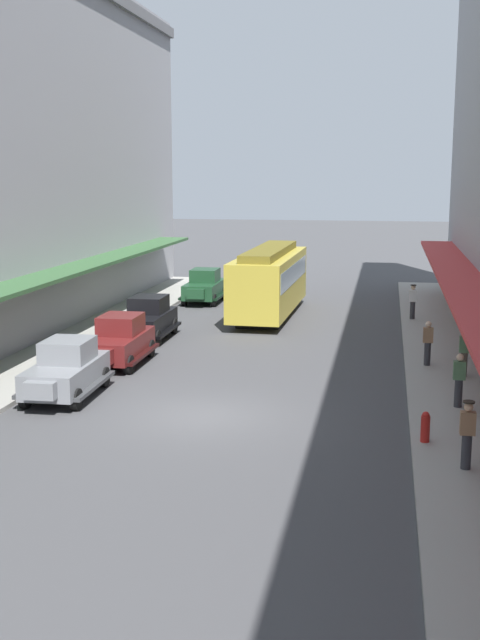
{
  "coord_description": "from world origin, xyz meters",
  "views": [
    {
      "loc": [
        5.21,
        -22.28,
        7.1
      ],
      "look_at": [
        0.0,
        6.0,
        1.8
      ],
      "focal_mm": 44.92,
      "sensor_mm": 36.0,
      "label": 1
    }
  ],
  "objects": [
    {
      "name": "ground_plane",
      "position": [
        0.0,
        0.0,
        0.0
      ],
      "size": [
        200.0,
        200.0,
        0.0
      ],
      "primitive_type": "plane",
      "color": "#424244"
    },
    {
      "name": "sidewalk_right",
      "position": [
        7.5,
        0.0,
        0.07
      ],
      "size": [
        3.0,
        60.0,
        0.15
      ],
      "primitive_type": "cube",
      "color": "#99968E",
      "rests_on": "ground"
    },
    {
      "name": "parked_car_0",
      "position": [
        -4.78,
        1.19,
        0.94
      ],
      "size": [
        2.26,
        4.3,
        1.84
      ],
      "color": "slate",
      "rests_on": "ground"
    },
    {
      "name": "parked_car_1",
      "position": [
        -4.71,
        20.64,
        0.94
      ],
      "size": [
        2.19,
        4.28,
        1.84
      ],
      "color": "#193D23",
      "rests_on": "ground"
    },
    {
      "name": "parked_car_2",
      "position": [
        -4.58,
        5.79,
        0.94
      ],
      "size": [
        2.18,
        4.27,
        1.84
      ],
      "color": "#591919",
      "rests_on": "ground"
    },
    {
      "name": "parked_car_3",
      "position": [
        -4.9,
        10.46,
        0.94
      ],
      "size": [
        2.16,
        4.27,
        1.84
      ],
      "color": "black",
      "rests_on": "ground"
    },
    {
      "name": "streetcar",
      "position": [
        -0.51,
        16.87,
        1.9
      ],
      "size": [
        2.71,
        9.65,
        3.46
      ],
      "color": "gold",
      "rests_on": "ground"
    },
    {
      "name": "fire_hydrant",
      "position": [
        6.35,
        -1.67,
        0.56
      ],
      "size": [
        0.24,
        0.24,
        0.82
      ],
      "color": "#B21E19",
      "rests_on": "sidewalk_right"
    },
    {
      "name": "pedestrian_0",
      "position": [
        7.46,
        1.78,
        0.99
      ],
      "size": [
        0.36,
        0.24,
        1.64
      ],
      "color": "#2D2D33",
      "rests_on": "sidewalk_right"
    },
    {
      "name": "pedestrian_1",
      "position": [
        7.95,
        5.6,
        0.99
      ],
      "size": [
        0.36,
        0.24,
        1.64
      ],
      "color": "#4C4238",
      "rests_on": "sidewalk_right"
    },
    {
      "name": "pedestrian_2",
      "position": [
        7.22,
        -3.49,
        1.01
      ],
      "size": [
        0.36,
        0.28,
        1.67
      ],
      "color": "#2D2D33",
      "rests_on": "sidewalk_right"
    },
    {
      "name": "pedestrian_3",
      "position": [
        6.79,
        7.06,
        0.99
      ],
      "size": [
        0.36,
        0.24,
        1.64
      ],
      "color": "#2D2D33",
      "rests_on": "sidewalk_right"
    },
    {
      "name": "pedestrian_4",
      "position": [
        6.52,
        16.6,
        1.01
      ],
      "size": [
        0.36,
        0.28,
        1.67
      ],
      "color": "#2D2D33",
      "rests_on": "sidewalk_right"
    }
  ]
}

